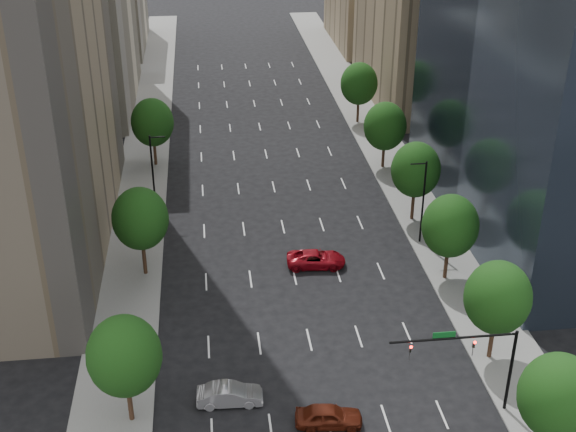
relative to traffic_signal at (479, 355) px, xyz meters
name	(u,v)px	position (x,y,z in m)	size (l,w,h in m)	color
sidewalk_left	(135,234)	(-26.03, 30.00, -5.10)	(6.00, 200.00, 0.15)	slate
sidewalk_right	(425,218)	(4.97, 30.00, -5.10)	(6.00, 200.00, 0.15)	slate
filler_right	(372,1)	(14.47, 103.00, 2.83)	(14.00, 26.00, 16.00)	#8C7759
tree_right_0	(558,397)	(3.47, -5.00, 0.22)	(5.20, 5.20, 8.39)	#382316
tree_right_1	(498,298)	(3.47, 6.00, 0.58)	(5.20, 5.20, 8.75)	#382316
tree_right_2	(450,226)	(3.47, 18.00, 0.43)	(5.20, 5.20, 8.61)	#382316
tree_right_3	(416,170)	(3.47, 30.00, 0.72)	(5.20, 5.20, 8.89)	#382316
tree_right_4	(385,126)	(3.47, 44.00, 0.29)	(5.20, 5.20, 8.46)	#382316
tree_right_5	(359,84)	(3.47, 60.00, 0.58)	(5.20, 5.20, 8.75)	#382316
tree_left_0	(124,356)	(-24.53, 2.00, 0.58)	(5.20, 5.20, 8.75)	#382316
tree_left_1	(140,219)	(-24.53, 22.00, 0.79)	(5.20, 5.20, 8.97)	#382316
tree_left_2	(152,122)	(-24.53, 48.00, 0.50)	(5.20, 5.20, 8.68)	#382316
streetlight_rn	(423,200)	(2.91, 25.00, -0.33)	(1.70, 0.20, 9.00)	black
streetlight_ln	(153,172)	(-23.96, 35.00, -0.33)	(1.70, 0.20, 9.00)	black
traffic_signal	(479,355)	(0.00, 0.00, 0.00)	(9.12, 0.40, 7.38)	black
car_maroon	(329,416)	(-10.56, -0.10, -4.36)	(1.93, 4.78, 1.63)	#551B0E
car_silver	(230,395)	(-17.44, 3.00, -4.37)	(1.69, 4.86, 1.60)	#949398
car_red_far	(316,259)	(-8.23, 21.64, -4.39)	(2.61, 5.66, 1.57)	maroon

